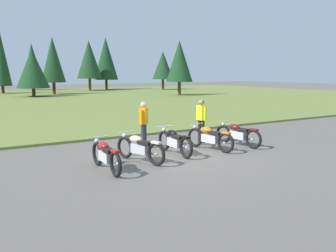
% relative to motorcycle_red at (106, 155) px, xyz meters
% --- Properties ---
extents(ground_plane, '(140.00, 140.00, 0.00)m').
position_rel_motorcycle_red_xyz_m(ground_plane, '(2.70, 0.54, -0.44)').
color(ground_plane, '#605B54').
extents(grass_moorland, '(80.00, 44.00, 0.10)m').
position_rel_motorcycle_red_xyz_m(grass_moorland, '(2.70, 26.40, -0.39)').
color(grass_moorland, olive).
rests_on(grass_moorland, ground).
extents(forest_treeline, '(45.38, 23.70, 8.44)m').
position_rel_motorcycle_red_xyz_m(forest_treeline, '(2.01, 36.16, 3.66)').
color(forest_treeline, '#47331E').
rests_on(forest_treeline, ground).
extents(motorcycle_red, '(0.62, 2.10, 0.88)m').
position_rel_motorcycle_red_xyz_m(motorcycle_red, '(0.00, 0.00, 0.00)').
color(motorcycle_red, black).
rests_on(motorcycle_red, ground).
extents(motorcycle_cream, '(0.79, 2.05, 0.88)m').
position_rel_motorcycle_red_xyz_m(motorcycle_cream, '(1.26, 0.43, 0.00)').
color(motorcycle_cream, black).
rests_on(motorcycle_cream, ground).
extents(motorcycle_black, '(0.62, 2.10, 0.88)m').
position_rel_motorcycle_red_xyz_m(motorcycle_black, '(2.72, 0.76, 0.00)').
color(motorcycle_black, black).
rests_on(motorcycle_black, ground).
extents(motorcycle_orange, '(0.71, 2.08, 0.88)m').
position_rel_motorcycle_red_xyz_m(motorcycle_orange, '(4.14, 0.71, 0.00)').
color(motorcycle_orange, black).
rests_on(motorcycle_orange, ground).
extents(motorcycle_maroon, '(0.66, 2.09, 0.88)m').
position_rel_motorcycle_red_xyz_m(motorcycle_maroon, '(5.47, 0.74, 0.00)').
color(motorcycle_maroon, black).
rests_on(motorcycle_maroon, ground).
extents(rider_in_hivis_vest, '(0.23, 0.55, 1.67)m').
position_rel_motorcycle_red_xyz_m(rider_in_hivis_vest, '(4.67, 1.92, 0.51)').
color(rider_in_hivis_vest, black).
rests_on(rider_in_hivis_vest, ground).
extents(rider_with_back_turned, '(0.43, 0.40, 1.67)m').
position_rel_motorcycle_red_xyz_m(rider_with_back_turned, '(2.30, 2.15, 0.51)').
color(rider_with_back_turned, '#2D2D38').
rests_on(rider_with_back_turned, ground).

